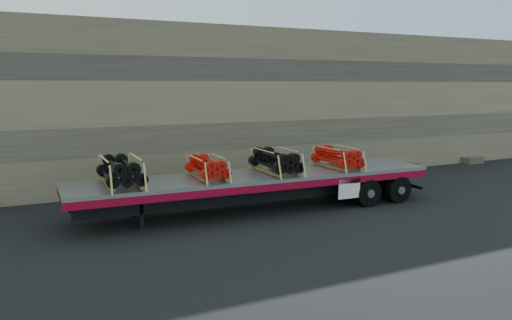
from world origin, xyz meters
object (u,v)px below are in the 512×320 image
Objects in this scene: bundle_midrear at (275,162)px; bundle_rear at (337,158)px; bundle_midfront at (207,168)px; trailer at (258,192)px; bundle_front at (121,172)px.

bundle_midrear is 2.63m from bundle_rear.
bundle_rear reaches higher than bundle_midfront.
trailer is 6.70× the size of bundle_midfront.
bundle_midrear is (5.44, -0.15, -0.02)m from bundle_front.
trailer is 6.25× the size of bundle_rear.
bundle_midfront is at bearing 180.00° from bundle_rear.
trailer is 2.14m from bundle_midfront.
bundle_rear is at bearing -0.00° from bundle_midfront.
bundle_midrear is at bearing 0.00° from trailer.
bundle_front is at bearing -180.00° from trailer.
bundle_midfront is (-1.89, 0.05, 1.01)m from trailer.
bundle_front is 1.06× the size of bundle_midrear.
bundle_midfront is at bearing 180.00° from trailer.
bundle_front reaches higher than bundle_midrear.
bundle_midrear is at bearing 0.00° from bundle_midfront.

